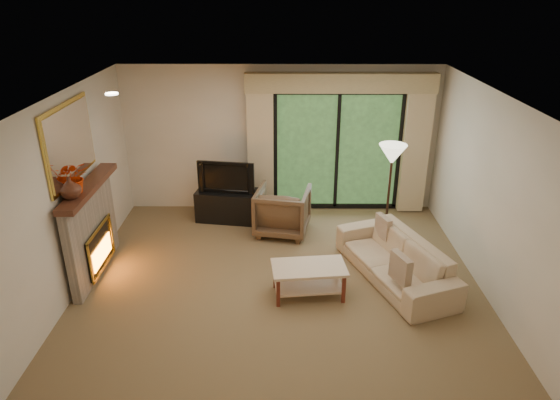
{
  "coord_description": "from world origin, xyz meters",
  "views": [
    {
      "loc": [
        0.03,
        -5.98,
        3.86
      ],
      "look_at": [
        0.0,
        0.3,
        1.1
      ],
      "focal_mm": 32.0,
      "sensor_mm": 36.0,
      "label": 1
    }
  ],
  "objects_px": {
    "media_console": "(229,205)",
    "armchair": "(283,211)",
    "sofa": "(395,259)",
    "coffee_table": "(309,281)"
  },
  "relations": [
    {
      "from": "media_console",
      "to": "sofa",
      "type": "bearing_deg",
      "value": -28.13
    },
    {
      "from": "armchair",
      "to": "coffee_table",
      "type": "xyz_separation_m",
      "value": [
        0.35,
        -1.82,
        -0.17
      ]
    },
    {
      "from": "armchair",
      "to": "coffee_table",
      "type": "bearing_deg",
      "value": 111.64
    },
    {
      "from": "sofa",
      "to": "armchair",
      "type": "bearing_deg",
      "value": -152.14
    },
    {
      "from": "sofa",
      "to": "coffee_table",
      "type": "bearing_deg",
      "value": -91.42
    },
    {
      "from": "media_console",
      "to": "coffee_table",
      "type": "bearing_deg",
      "value": -52.05
    },
    {
      "from": "media_console",
      "to": "armchair",
      "type": "distance_m",
      "value": 1.06
    },
    {
      "from": "sofa",
      "to": "coffee_table",
      "type": "distance_m",
      "value": 1.3
    },
    {
      "from": "media_console",
      "to": "armchair",
      "type": "bearing_deg",
      "value": -18.18
    },
    {
      "from": "media_console",
      "to": "armchair",
      "type": "height_order",
      "value": "armchair"
    }
  ]
}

